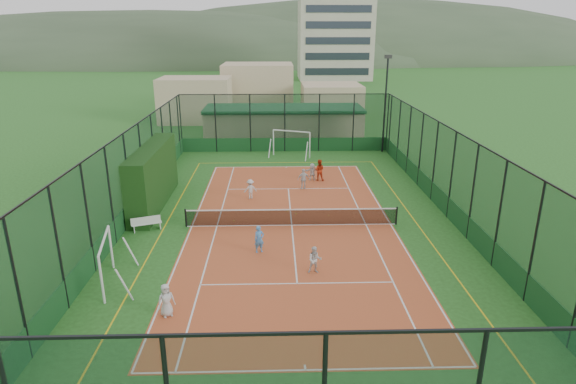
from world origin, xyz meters
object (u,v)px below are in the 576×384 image
Objects in this scene: clubhouse at (284,123)px; child_near_mid at (259,239)px; apartment_tower at (335,5)px; futsal_goal_far at (291,144)px; futsal_goal_near at (107,263)px; child_far_right at (304,179)px; child_near_left at (166,300)px; child_far_left at (250,189)px; coach at (319,170)px; child_near_right at (315,260)px; white_bench at (147,223)px; floodlight_ne at (385,105)px; child_far_back at (312,172)px.

clubhouse reaches higher than child_near_mid.
futsal_goal_far is at bearing -99.75° from apartment_tower.
futsal_goal_near is 2.26× the size of child_far_right.
futsal_goal_near is at bearing 110.75° from child_near_left.
child_near_mid is at bearing 79.48° from child_far_left.
apartment_tower is 19.60× the size of coach.
child_far_right is at bearing -168.56° from child_far_left.
clubhouse is 25.36m from child_near_mid.
clubhouse is 27.49m from child_near_right.
clubhouse is 29.32m from futsal_goal_near.
child_far_right is (0.20, 11.81, 0.08)m from child_near_right.
child_far_right is (8.82, 6.79, 0.28)m from white_bench.
clubhouse is 12.03× the size of child_far_left.
child_near_left is 1.05× the size of child_near_right.
futsal_goal_far reaches higher than child_far_right.
white_bench is 1.10× the size of child_far_right.
futsal_goal_near is 23.02m from futsal_goal_far.
apartment_tower is 22.93× the size of child_near_left.
child_far_right reaches higher than white_bench.
child_near_left is at bearing -151.53° from child_near_right.
child_near_mid is at bearing -117.36° from floodlight_ne.
coach reaches higher than white_bench.
apartment_tower reaches higher than white_bench.
child_far_back is at bearing 1.45° from coach.
child_far_back reaches higher than white_bench.
futsal_goal_near is at bearing -126.04° from floodlight_ne.
clubhouse is 13.93m from coach.
white_bench is 17.71m from futsal_goal_far.
clubhouse reaches higher than child_far_left.
futsal_goal_far is (-8.08, -1.41, -3.04)m from floodlight_ne.
floodlight_ne reaches higher than child_far_left.
child_near_right is at bearing 84.05° from child_far_back.
clubhouse is 10.83× the size of child_far_right.
coach reaches higher than child_near_mid.
white_bench is at bearing -133.91° from floodlight_ne.
clubhouse is 0.51× the size of apartment_tower.
futsal_goal_far reaches higher than coach.
floodlight_ne is at bearing -32.12° from clubhouse.
white_bench is at bearing -109.17° from clubhouse.
apartment_tower is at bearing 56.69° from white_bench.
floodlight_ne is 6.53× the size of child_far_left.
clubhouse is 17.68m from child_far_left.
child_far_right is at bearing 67.43° from child_far_back.
child_near_left is 16.18m from child_far_right.
white_bench is (-16.40, -17.04, -3.69)m from floodlight_ne.
child_far_right is (-7.58, -10.25, -3.41)m from floodlight_ne.
apartment_tower is 91.51m from futsal_goal_near.
clubhouse reaches higher than child_far_back.
child_near_right is at bearing -96.28° from futsal_goal_near.
futsal_goal_far is at bearing -170.08° from floodlight_ne.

